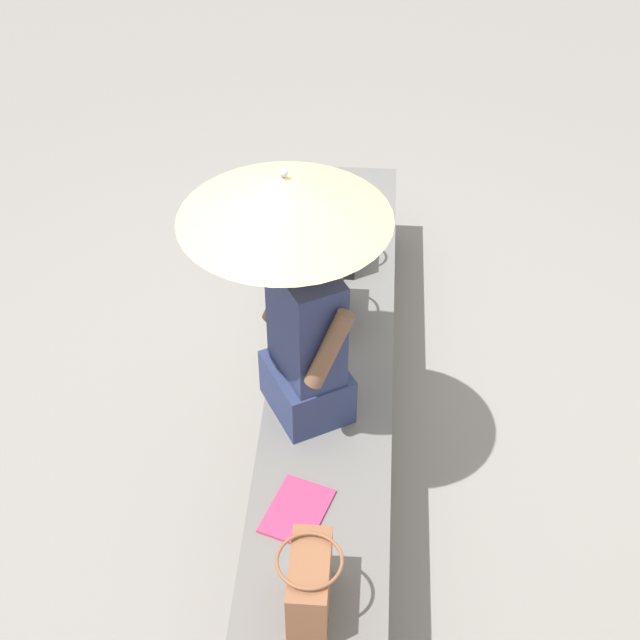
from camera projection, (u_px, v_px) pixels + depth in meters
name	position (u px, v px, depth m)	size (l,w,h in m)	color
ground_plane	(331.00, 432.00, 4.31)	(14.00, 14.00, 0.00)	gray
stone_bench	(332.00, 397.00, 4.15)	(3.16, 0.53, 0.46)	slate
person_seated	(306.00, 336.00, 3.54)	(0.51, 0.41, 0.90)	navy
parasol	(284.00, 198.00, 3.16)	(0.77, 0.77, 1.12)	#B7B7BC
handbag_black	(311.00, 584.00, 3.01)	(0.30, 0.22, 0.27)	brown
tote_bag_canvas	(345.00, 239.00, 4.41)	(0.23, 0.18, 0.31)	black
shoulder_bag_spare	(327.00, 292.00, 4.11)	(0.31, 0.23, 0.32)	black
magazine	(297.00, 511.00, 3.39)	(0.28, 0.20, 0.01)	#D83866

